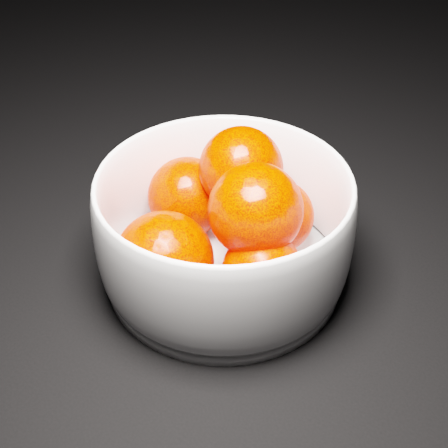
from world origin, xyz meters
The scene contains 3 objects.
ground centered at (0.00, 0.00, 0.00)m, with size 3.00×3.00×0.00m, color black.
bowl centered at (0.25, 0.01, 0.05)m, with size 0.21×0.21×0.10m.
orange_pile centered at (0.25, 0.01, 0.06)m, with size 0.17×0.17×0.11m.
Camera 1 is at (0.47, -0.31, 0.37)m, focal length 50.00 mm.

